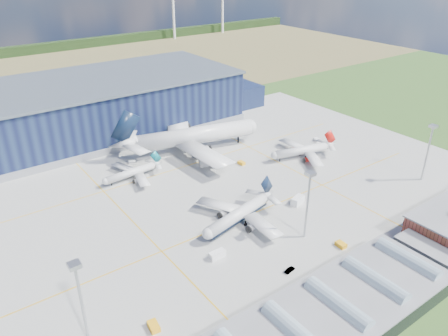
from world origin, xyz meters
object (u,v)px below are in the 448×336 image
at_px(gse_cart_b, 132,162).
at_px(gse_tug_a, 154,326).
at_px(light_mast_west, 79,291).
at_px(gse_cart_a, 317,140).
at_px(airliner_widebody, 194,127).
at_px(gse_tug_b, 341,245).
at_px(gse_tug_c, 241,163).
at_px(gse_van_c, 298,200).
at_px(car_b, 290,270).
at_px(airliner_regional, 130,169).
at_px(airliner_navy, 238,209).
at_px(hangar, 117,104).
at_px(gse_van_a, 217,255).
at_px(car_a, 343,269).
at_px(light_mast_east, 429,144).
at_px(airliner_red, 301,147).
at_px(light_mast_center, 308,195).

bearing_deg(gse_cart_b, gse_tug_a, -178.65).
xyz_separation_m(light_mast_west, gse_cart_a, (130.24, 51.07, -14.75)).
bearing_deg(gse_cart_a, airliner_widebody, 166.46).
xyz_separation_m(gse_tug_b, gse_tug_c, (10.64, 62.72, -0.03)).
distance_m(gse_van_c, car_b, 37.54).
bearing_deg(airliner_regional, light_mast_west, 54.12).
bearing_deg(gse_tug_c, airliner_navy, -133.93).
bearing_deg(gse_van_c, hangar, -5.53).
height_order(light_mast_west, gse_van_a, light_mast_west).
bearing_deg(car_a, gse_van_c, -15.52).
bearing_deg(gse_cart_a, light_mast_east, -72.30).
xyz_separation_m(airliner_red, gse_tug_c, (-24.85, 10.00, -4.64)).
height_order(light_mast_east, car_b, light_mast_east).
bearing_deg(gse_tug_a, gse_tug_c, 45.73).
relative_size(gse_tug_b, gse_van_a, 0.66).
distance_m(gse_cart_a, gse_tug_c, 44.19).
height_order(light_mast_east, airliner_navy, light_mast_east).
bearing_deg(gse_tug_c, airliner_regional, 156.55).
bearing_deg(airliner_widebody, gse_tug_b, -78.44).
height_order(gse_tug_a, gse_tug_c, gse_tug_a).
xyz_separation_m(light_mast_west, airliner_navy, (57.28, 18.00, -9.60)).
distance_m(hangar, gse_cart_a, 100.51).
distance_m(light_mast_center, gse_cart_b, 84.51).
bearing_deg(airliner_regional, gse_van_a, 85.52).
bearing_deg(car_b, gse_cart_b, -6.14).
distance_m(hangar, gse_tug_a, 139.39).
relative_size(gse_cart_a, gse_cart_b, 1.11).
relative_size(light_mast_east, gse_tug_b, 7.03).
xyz_separation_m(gse_van_a, car_a, (25.10, -25.79, -0.46)).
height_order(gse_cart_b, car_b, gse_cart_b).
bearing_deg(gse_cart_b, light_mast_center, -141.86).
bearing_deg(gse_tug_b, light_mast_center, 121.36).
distance_m(gse_tug_c, car_a, 73.10).
distance_m(light_mast_west, gse_van_a, 44.92).
height_order(light_mast_center, gse_cart_b, light_mast_center).
xyz_separation_m(airliner_navy, gse_tug_b, (18.15, -28.17, -5.12)).
relative_size(airliner_navy, car_a, 9.76).
distance_m(airliner_regional, gse_tug_c, 46.10).
bearing_deg(gse_van_c, car_b, 116.21).
distance_m(gse_tug_c, car_b, 69.35).
bearing_deg(gse_van_c, gse_tug_c, -21.16).
xyz_separation_m(gse_tug_b, gse_van_c, (7.23, 25.97, 0.63)).
relative_size(airliner_regional, gse_tug_a, 7.34).
xyz_separation_m(airliner_navy, car_a, (9.66, -36.00, -5.21)).
bearing_deg(gse_van_a, light_mast_center, -106.27).
height_order(gse_tug_a, car_b, gse_tug_a).
xyz_separation_m(gse_cart_a, gse_van_c, (-47.58, -35.26, 0.65)).
distance_m(hangar, airliner_navy, 107.10).
bearing_deg(airliner_regional, airliner_widebody, -170.00).
bearing_deg(light_mast_west, car_a, -15.05).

